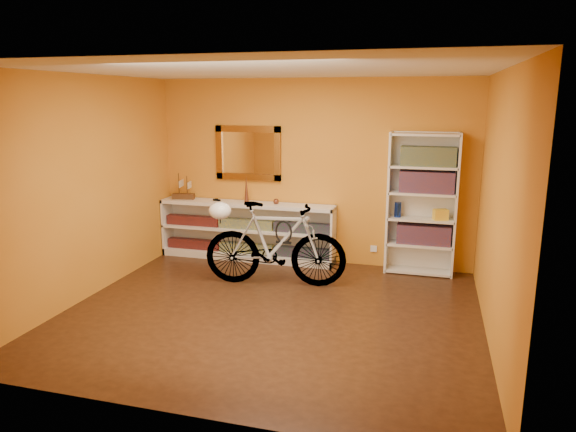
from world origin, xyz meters
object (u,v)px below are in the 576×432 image
(helmet, at_px, (220,211))
(bicycle, at_px, (275,244))
(console_unit, at_px, (247,231))
(bookcase, at_px, (421,204))

(helmet, bearing_deg, bicycle, 8.27)
(console_unit, xyz_separation_m, bookcase, (2.46, 0.03, 0.52))
(console_unit, relative_size, bicycle, 1.42)
(console_unit, bearing_deg, bookcase, 0.58)
(bookcase, bearing_deg, console_unit, -179.42)
(bicycle, bearing_deg, bookcase, -69.30)
(console_unit, height_order, bicycle, bicycle)
(console_unit, relative_size, bookcase, 1.37)
(bookcase, distance_m, bicycle, 2.03)
(console_unit, height_order, helmet, helmet)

